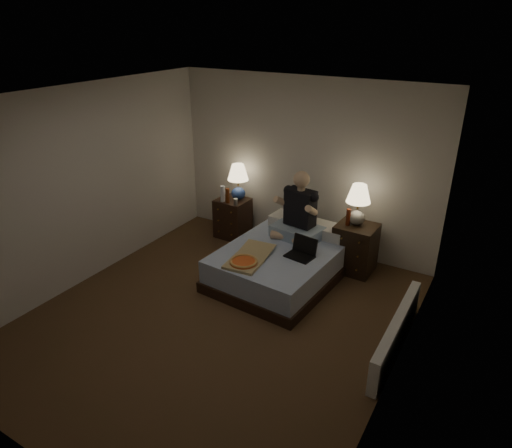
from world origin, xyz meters
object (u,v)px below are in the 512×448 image
Objects in this scene: lamp_left at (238,182)px; lamp_right at (358,205)px; nightstand_left at (233,218)px; pizza_box at (244,262)px; water_bottle at (223,194)px; laptop at (300,249)px; beer_bottle_right at (348,217)px; person at (298,206)px; bed at (281,263)px; beer_bottle_left at (228,196)px; radiator at (396,333)px; soda_can at (236,202)px; nightstand_right at (355,248)px.

lamp_right reaches higher than lamp_left.
nightstand_left is 0.82× the size of pizza_box.
laptop is (1.65, -0.71, -0.18)m from water_bottle.
lamp_right reaches higher than beer_bottle_right.
beer_bottle_right is 0.68× the size of laptop.
pizza_box is at bearing -93.32° from person.
beer_bottle_left is (-1.25, 0.61, 0.51)m from bed.
bed reaches higher than radiator.
soda_can is at bearing 161.65° from laptop.
nightstand_left is 1.11× the size of lamp_left.
soda_can reaches higher than radiator.
bed is 0.47m from laptop.
person is at bearing 147.47° from radiator.
beer_bottle_left is (0.01, -0.14, 0.43)m from nightstand_left.
beer_bottle_left is at bearing -4.64° from water_bottle.
person is at bearing -9.54° from soda_can.
water_bottle is (-0.09, -0.14, 0.44)m from nightstand_left.
water_bottle is 2.50× the size of soda_can.
nightstand_right reaches higher than bed.
laptop is (1.56, -0.85, 0.25)m from nightstand_left.
lamp_right reaches higher than water_bottle.
pizza_box is at bearing -50.91° from nightstand_left.
bed is 0.71m from pizza_box.
beer_bottle_left is (-2.01, -0.09, 0.40)m from nightstand_right.
nightstand_right is 2.94× the size of beer_bottle_right.
laptop is (-0.34, -0.74, -0.23)m from beer_bottle_right.
nightstand_right is at bearing -3.48° from lamp_left.
water_bottle reaches higher than soda_can.
nightstand_right is at bearing -43.42° from lamp_right.
lamp_right is 2.00m from beer_bottle_left.
person is at bearing -18.65° from lamp_left.
laptop is 0.21× the size of radiator.
beer_bottle_right is at bearing 1.09° from beer_bottle_left.
bed is at bearing 67.16° from pizza_box.
lamp_right is at bearing 43.55° from beer_bottle_right.
radiator is (2.89, -1.48, -0.70)m from lamp_left.
nightstand_left reaches higher than pizza_box.
nightstand_left is 1.46m from person.
beer_bottle_left is 3.26m from radiator.
beer_bottle_left is at bearing 163.51° from laptop.
lamp_right is 0.20m from beer_bottle_right.
beer_bottle_left reaches higher than radiator.
radiator is at bearing -14.12° from laptop.
soda_can is at bearing 155.66° from bed.
laptop is at bearing -31.45° from lamp_left.
lamp_right is 1.65× the size of laptop.
beer_bottle_right is at bearing -1.83° from nightstand_left.
nightstand_left reaches higher than radiator.
beer_bottle_left reaches higher than laptop.
soda_can is 0.43× the size of beer_bottle_left.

